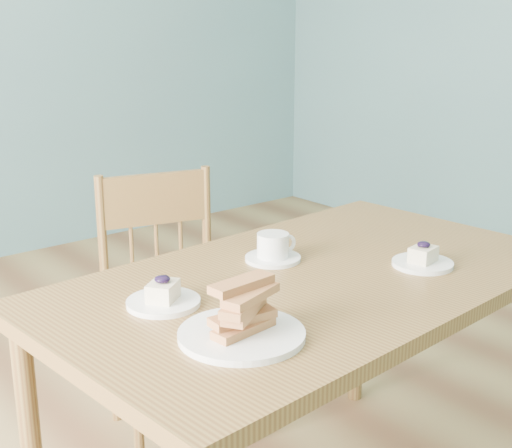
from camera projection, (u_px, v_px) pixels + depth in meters
name	position (u px, v px, depth m)	size (l,w,h in m)	color
room	(227.00, 0.00, 1.64)	(5.01, 5.01, 2.71)	#9C7C49
dining_table	(311.00, 302.00, 1.75)	(1.37, 0.85, 0.71)	olive
dining_chair	(170.00, 306.00, 2.26)	(0.47, 0.46, 0.84)	olive
cheesecake_plate_near	(423.00, 260.00, 1.79)	(0.15, 0.15, 0.06)	white
cheesecake_plate_far	(163.00, 298.00, 1.55)	(0.16, 0.16, 0.07)	white
coffee_cup	(273.00, 249.00, 1.83)	(0.14, 0.14, 0.07)	white
biscotti_plate	(241.00, 320.00, 1.39)	(0.25, 0.25, 0.12)	white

